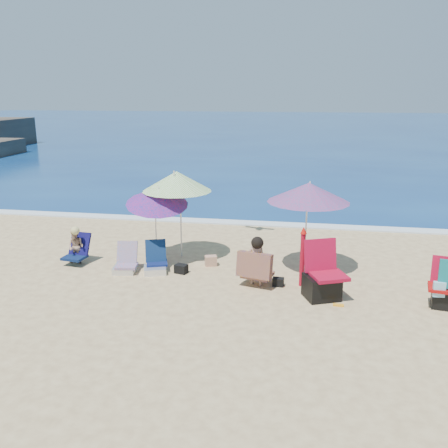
% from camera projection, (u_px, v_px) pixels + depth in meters
% --- Properties ---
extents(ground, '(120.00, 120.00, 0.00)m').
position_uv_depth(ground, '(230.00, 292.00, 9.50)').
color(ground, '#D8BC84').
rests_on(ground, ground).
extents(sea, '(120.00, 80.00, 0.12)m').
position_uv_depth(sea, '(297.00, 128.00, 52.26)').
color(sea, navy).
rests_on(sea, ground).
extents(foam, '(120.00, 0.50, 0.04)m').
position_uv_depth(foam, '(258.00, 224.00, 14.34)').
color(foam, white).
rests_on(foam, ground).
extents(umbrella_turquoise, '(1.91, 1.91, 1.99)m').
position_uv_depth(umbrella_turquoise, '(309.00, 192.00, 10.15)').
color(umbrella_turquoise, silver).
rests_on(umbrella_turquoise, ground).
extents(umbrella_striped, '(2.03, 2.03, 2.10)m').
position_uv_depth(umbrella_striped, '(177.00, 181.00, 10.95)').
color(umbrella_striped, silver).
rests_on(umbrella_striped, ground).
extents(umbrella_blue, '(1.83, 1.86, 1.90)m').
position_uv_depth(umbrella_blue, '(157.00, 196.00, 10.75)').
color(umbrella_blue, white).
rests_on(umbrella_blue, ground).
extents(furled_umbrella, '(0.15, 0.15, 1.23)m').
position_uv_depth(furled_umbrella, '(302.00, 254.00, 9.65)').
color(furled_umbrella, '#AE0C21').
rests_on(furled_umbrella, ground).
extents(chair_navy, '(0.61, 0.78, 0.64)m').
position_uv_depth(chair_navy, '(156.00, 264.00, 10.55)').
color(chair_navy, '#0D1A4C').
rests_on(chair_navy, ground).
extents(chair_rainbow, '(0.56, 0.61, 0.63)m').
position_uv_depth(chair_rainbow, '(126.00, 265.00, 10.52)').
color(chair_rainbow, '#D15349').
rests_on(chair_rainbow, ground).
extents(camp_chair_left, '(0.90, 0.84, 1.10)m').
position_uv_depth(camp_chair_left, '(322.00, 281.00, 9.16)').
color(camp_chair_left, maroon).
rests_on(camp_chair_left, ground).
extents(camp_chair_right, '(0.67, 0.64, 0.94)m').
position_uv_depth(camp_chair_right, '(447.00, 290.00, 8.75)').
color(camp_chair_right, '#A40D0B').
rests_on(camp_chair_right, ground).
extents(person_center, '(0.75, 0.72, 1.03)m').
position_uv_depth(person_center, '(256.00, 262.00, 9.68)').
color(person_center, tan).
rests_on(person_center, ground).
extents(person_left, '(0.55, 0.64, 0.88)m').
position_uv_depth(person_left, '(76.00, 246.00, 11.00)').
color(person_left, tan).
rests_on(person_left, ground).
extents(bag_black_a, '(0.30, 0.25, 0.19)m').
position_uv_depth(bag_black_a, '(181.00, 269.00, 10.47)').
color(bag_black_a, black).
rests_on(bag_black_a, ground).
extents(bag_tan, '(0.31, 0.26, 0.22)m').
position_uv_depth(bag_tan, '(211.00, 261.00, 10.92)').
color(bag_tan, tan).
rests_on(bag_tan, ground).
extents(bag_black_b, '(0.23, 0.17, 0.17)m').
position_uv_depth(bag_black_b, '(278.00, 282.00, 9.78)').
color(bag_black_b, black).
rests_on(bag_black_b, ground).
extents(orange_item, '(0.20, 0.10, 0.03)m').
position_uv_depth(orange_item, '(338.00, 305.00, 8.89)').
color(orange_item, '#FFA21A').
rests_on(orange_item, ground).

